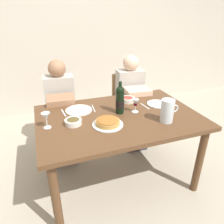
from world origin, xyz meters
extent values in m
plane|color=#B2A893|center=(0.00, 0.00, 0.00)|extent=(8.00, 8.00, 0.00)
cube|color=beige|center=(0.00, 2.05, 1.40)|extent=(8.00, 0.10, 2.80)
cube|color=brown|center=(0.00, 0.00, 0.74)|extent=(1.50, 1.00, 0.04)
cylinder|color=brown|center=(-0.67, -0.42, 0.36)|extent=(0.07, 0.07, 0.72)
cylinder|color=brown|center=(0.67, -0.42, 0.36)|extent=(0.07, 0.07, 0.72)
cylinder|color=brown|center=(-0.67, 0.42, 0.36)|extent=(0.07, 0.07, 0.72)
cylinder|color=brown|center=(0.67, 0.42, 0.36)|extent=(0.07, 0.07, 0.72)
cylinder|color=black|center=(0.03, 0.05, 0.87)|extent=(0.08, 0.08, 0.21)
sphere|color=black|center=(0.03, 0.05, 0.99)|extent=(0.08, 0.08, 0.08)
cylinder|color=black|center=(0.03, 0.05, 1.04)|extent=(0.03, 0.03, 0.07)
cylinder|color=black|center=(0.03, 0.05, 0.86)|extent=(0.08, 0.08, 0.08)
cylinder|color=silver|center=(0.36, -0.25, 0.86)|extent=(0.12, 0.12, 0.21)
cylinder|color=silver|center=(0.36, -0.25, 0.83)|extent=(0.11, 0.11, 0.12)
torus|color=silver|center=(0.43, -0.25, 0.87)|extent=(0.07, 0.01, 0.07)
cylinder|color=silver|center=(-0.15, -0.14, 0.77)|extent=(0.27, 0.27, 0.01)
cylinder|color=#C18E47|center=(-0.15, -0.14, 0.79)|extent=(0.21, 0.21, 0.03)
ellipsoid|color=#9E6028|center=(-0.15, -0.14, 0.81)|extent=(0.19, 0.19, 0.02)
cylinder|color=silver|center=(0.21, 0.28, 0.78)|extent=(0.15, 0.15, 0.05)
ellipsoid|color=#B2382D|center=(0.21, 0.28, 0.80)|extent=(0.12, 0.12, 0.03)
cylinder|color=white|center=(-0.43, -0.02, 0.78)|extent=(0.15, 0.15, 0.05)
ellipsoid|color=brown|center=(-0.43, -0.02, 0.80)|extent=(0.12, 0.12, 0.03)
cylinder|color=silver|center=(0.18, 0.02, 0.76)|extent=(0.06, 0.06, 0.00)
cylinder|color=silver|center=(0.18, 0.02, 0.80)|extent=(0.01, 0.01, 0.06)
cone|color=silver|center=(0.18, 0.02, 0.86)|extent=(0.06, 0.06, 0.06)
cylinder|color=#470A14|center=(0.18, 0.02, 0.84)|extent=(0.03, 0.03, 0.02)
cylinder|color=silver|center=(-0.65, -0.01, 0.76)|extent=(0.06, 0.06, 0.00)
cylinder|color=silver|center=(-0.65, -0.01, 0.80)|extent=(0.01, 0.01, 0.07)
cone|color=silver|center=(-0.65, -0.01, 0.86)|extent=(0.07, 0.07, 0.07)
cylinder|color=silver|center=(0.48, 0.10, 0.77)|extent=(0.22, 0.22, 0.01)
cylinder|color=silver|center=(-0.33, 0.23, 0.77)|extent=(0.26, 0.26, 0.01)
cube|color=silver|center=(0.33, 0.10, 0.76)|extent=(0.03, 0.16, 0.00)
cube|color=silver|center=(0.63, 0.10, 0.76)|extent=(0.03, 0.18, 0.00)
cube|color=silver|center=(-0.18, 0.23, 0.76)|extent=(0.03, 0.18, 0.00)
cube|color=silver|center=(-0.48, 0.23, 0.76)|extent=(0.03, 0.16, 0.00)
cube|color=#9E7A51|center=(-0.45, 0.83, 0.46)|extent=(0.43, 0.43, 0.02)
cube|color=#9E7A51|center=(-0.43, 1.01, 0.67)|extent=(0.36, 0.06, 0.40)
cylinder|color=#9E7A51|center=(-0.63, 0.67, 0.23)|extent=(0.04, 0.04, 0.45)
cylinder|color=#9E7A51|center=(-0.29, 0.64, 0.23)|extent=(0.04, 0.04, 0.45)
cylinder|color=#9E7A51|center=(-0.61, 1.01, 0.23)|extent=(0.04, 0.04, 0.45)
cylinder|color=#9E7A51|center=(-0.27, 0.98, 0.23)|extent=(0.04, 0.04, 0.45)
cube|color=#B7B2A8|center=(-0.45, 0.79, 0.72)|extent=(0.36, 0.23, 0.50)
sphere|color=#9E7051|center=(-0.45, 0.79, 1.06)|extent=(0.20, 0.20, 0.20)
cube|color=#33333D|center=(-0.47, 0.60, 0.47)|extent=(0.34, 0.40, 0.14)
cube|color=#33333D|center=(-0.48, 0.45, 0.20)|extent=(0.28, 0.14, 0.40)
cube|color=#9E7051|center=(-0.47, 0.51, 0.79)|extent=(0.31, 0.26, 0.06)
cube|color=#9E7A51|center=(0.45, 0.79, 0.46)|extent=(0.44, 0.44, 0.02)
cube|color=#9E7A51|center=(0.47, 0.97, 0.67)|extent=(0.36, 0.07, 0.40)
cylinder|color=#9E7A51|center=(0.26, 0.64, 0.23)|extent=(0.04, 0.04, 0.45)
cylinder|color=#9E7A51|center=(0.60, 0.60, 0.23)|extent=(0.04, 0.04, 0.45)
cylinder|color=#9E7A51|center=(0.30, 0.97, 0.23)|extent=(0.04, 0.04, 0.45)
cylinder|color=#9E7A51|center=(0.64, 0.94, 0.23)|extent=(0.04, 0.04, 0.45)
cube|color=#B7B2A8|center=(0.45, 0.75, 0.72)|extent=(0.36, 0.23, 0.50)
sphere|color=beige|center=(0.45, 0.75, 1.06)|extent=(0.20, 0.20, 0.20)
cube|color=#33333D|center=(0.43, 0.56, 0.47)|extent=(0.34, 0.41, 0.14)
cube|color=#33333D|center=(0.42, 0.41, 0.20)|extent=(0.28, 0.15, 0.40)
cube|color=beige|center=(0.42, 0.47, 0.79)|extent=(0.31, 0.27, 0.06)
camera|label=1|loc=(-0.65, -1.64, 1.66)|focal=33.73mm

